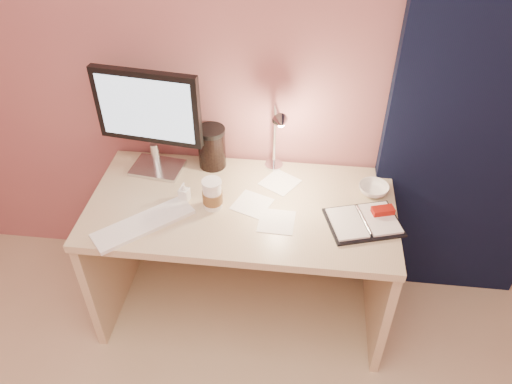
# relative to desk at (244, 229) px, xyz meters

# --- Properties ---
(room) EXTENTS (3.50, 3.50, 3.50)m
(room) POSITION_rel_desk_xyz_m (0.95, 0.24, 0.63)
(room) COLOR #C6B28E
(room) RESTS_ON ground
(desk) EXTENTS (1.40, 0.70, 0.73)m
(desk) POSITION_rel_desk_xyz_m (0.00, 0.00, 0.00)
(desk) COLOR #CBB390
(desk) RESTS_ON ground
(monitor) EXTENTS (0.50, 0.21, 0.53)m
(monitor) POSITION_rel_desk_xyz_m (-0.45, 0.14, 0.54)
(monitor) COLOR silver
(monitor) RESTS_ON desk
(keyboard) EXTENTS (0.42, 0.40, 0.02)m
(keyboard) POSITION_rel_desk_xyz_m (-0.40, -0.26, 0.23)
(keyboard) COLOR white
(keyboard) RESTS_ON desk
(planner) EXTENTS (0.36, 0.31, 0.05)m
(planner) POSITION_rel_desk_xyz_m (0.55, -0.14, 0.24)
(planner) COLOR black
(planner) RESTS_ON desk
(paper_a) EXTENTS (0.16, 0.16, 0.00)m
(paper_a) POSITION_rel_desk_xyz_m (0.17, -0.17, 0.23)
(paper_a) COLOR white
(paper_a) RESTS_ON desk
(paper_b) EXTENTS (0.20, 0.20, 0.00)m
(paper_b) POSITION_rel_desk_xyz_m (0.05, -0.07, 0.23)
(paper_b) COLOR white
(paper_b) RESTS_ON desk
(paper_c) EXTENTS (0.21, 0.21, 0.00)m
(paper_c) POSITION_rel_desk_xyz_m (0.16, 0.10, 0.23)
(paper_c) COLOR white
(paper_c) RESTS_ON desk
(coffee_cup) EXTENTS (0.09, 0.09, 0.15)m
(coffee_cup) POSITION_rel_desk_xyz_m (-0.12, -0.10, 0.29)
(coffee_cup) COLOR white
(coffee_cup) RESTS_ON desk
(bowl) EXTENTS (0.14, 0.14, 0.04)m
(bowl) POSITION_rel_desk_xyz_m (0.60, 0.08, 0.25)
(bowl) COLOR white
(bowl) RESTS_ON desk
(lotion_bottle) EXTENTS (0.05, 0.05, 0.10)m
(lotion_bottle) POSITION_rel_desk_xyz_m (-0.26, -0.08, 0.27)
(lotion_bottle) COLOR white
(lotion_bottle) RESTS_ON desk
(dark_jar) EXTENTS (0.13, 0.13, 0.19)m
(dark_jar) POSITION_rel_desk_xyz_m (-0.18, 0.21, 0.32)
(dark_jar) COLOR black
(dark_jar) RESTS_ON desk
(desk_lamp) EXTENTS (0.12, 0.24, 0.38)m
(desk_lamp) POSITION_rel_desk_xyz_m (0.10, 0.14, 0.46)
(desk_lamp) COLOR silver
(desk_lamp) RESTS_ON desk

